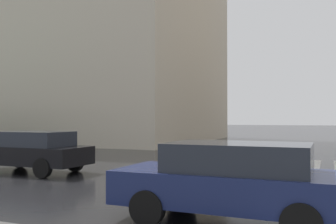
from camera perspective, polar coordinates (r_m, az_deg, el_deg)
The scene contains 3 objects.
haussmann_block_mid at distance 36.82m, azimuth -12.55°, elevation 14.51°, with size 17.30×22.45×23.89m.
car_navy at distance 7.01m, azimuth 9.65°, elevation -9.91°, with size 1.85×4.10×1.41m.
car_black at distance 13.95m, azimuth -19.74°, elevation -5.43°, with size 1.85×4.10×1.41m.
Camera 1 is at (-7.74, 2.67, 1.84)m, focal length 40.81 mm.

